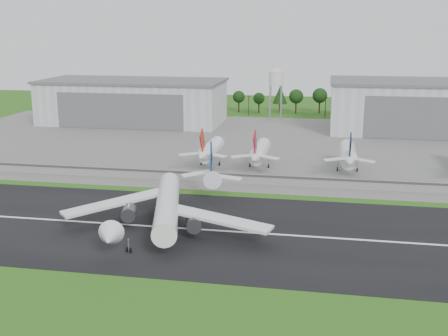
% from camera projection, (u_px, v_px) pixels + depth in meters
% --- Properties ---
extents(ground, '(600.00, 600.00, 0.00)m').
position_uv_depth(ground, '(224.00, 246.00, 133.56)').
color(ground, '#285A15').
rests_on(ground, ground).
extents(runway, '(320.00, 60.00, 0.10)m').
position_uv_depth(runway, '(231.00, 232.00, 143.08)').
color(runway, black).
rests_on(runway, ground).
extents(runway_centerline, '(220.00, 1.00, 0.02)m').
position_uv_depth(runway_centerline, '(231.00, 231.00, 143.07)').
color(runway_centerline, white).
rests_on(runway_centerline, runway).
extents(apron, '(320.00, 150.00, 0.10)m').
position_uv_depth(apron, '(273.00, 145.00, 247.96)').
color(apron, slate).
rests_on(apron, ground).
extents(blast_fence, '(240.00, 0.61, 3.50)m').
position_uv_depth(blast_fence, '(254.00, 179.00, 185.54)').
color(blast_fence, gray).
rests_on(blast_fence, ground).
extents(hangar_west, '(97.00, 44.00, 23.20)m').
position_uv_depth(hangar_west, '(133.00, 101.00, 301.93)').
color(hangar_west, silver).
rests_on(hangar_west, ground).
extents(hangar_east, '(102.00, 47.00, 25.20)m').
position_uv_depth(hangar_east, '(435.00, 107.00, 274.58)').
color(hangar_east, silver).
rests_on(hangar_east, ground).
extents(water_tower, '(8.40, 8.40, 29.40)m').
position_uv_depth(water_tower, '(276.00, 76.00, 304.79)').
color(water_tower, '#99999E').
rests_on(water_tower, ground).
extents(utility_poles, '(230.00, 3.00, 12.00)m').
position_uv_depth(utility_poles, '(286.00, 117.00, 324.25)').
color(utility_poles, black).
rests_on(utility_poles, ground).
extents(treeline, '(320.00, 16.00, 22.00)m').
position_uv_depth(treeline, '(288.00, 113.00, 338.55)').
color(treeline, black).
rests_on(treeline, ground).
extents(main_airliner, '(55.55, 58.59, 18.17)m').
position_uv_depth(main_airliner, '(167.00, 210.00, 144.42)').
color(main_airliner, white).
rests_on(main_airliner, runway).
extents(ground_vehicle, '(5.23, 2.93, 1.38)m').
position_uv_depth(ground_vehicle, '(109.00, 227.00, 144.17)').
color(ground_vehicle, '#9CE51B').
rests_on(ground_vehicle, runway).
extents(parked_jet_red_a, '(7.36, 31.29, 16.59)m').
position_uv_depth(parked_jet_red_a, '(209.00, 150.00, 208.46)').
color(parked_jet_red_a, white).
rests_on(parked_jet_red_a, ground).
extents(parked_jet_red_b, '(7.36, 31.29, 16.60)m').
position_uv_depth(parked_jet_red_b, '(259.00, 152.00, 205.21)').
color(parked_jet_red_b, white).
rests_on(parked_jet_red_b, ground).
extents(parked_jet_navy, '(7.36, 31.29, 16.85)m').
position_uv_depth(parked_jet_navy, '(348.00, 155.00, 199.60)').
color(parked_jet_navy, white).
rests_on(parked_jet_navy, ground).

